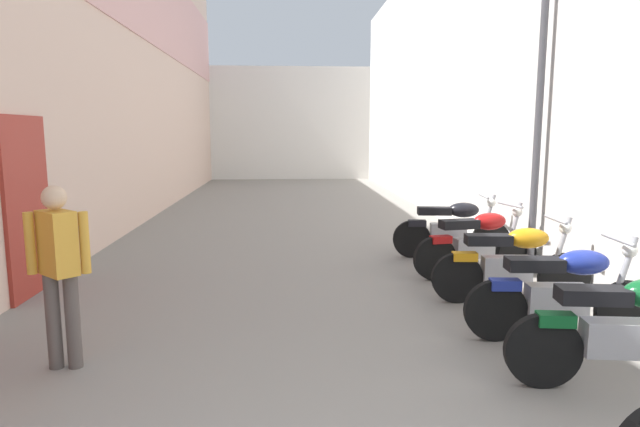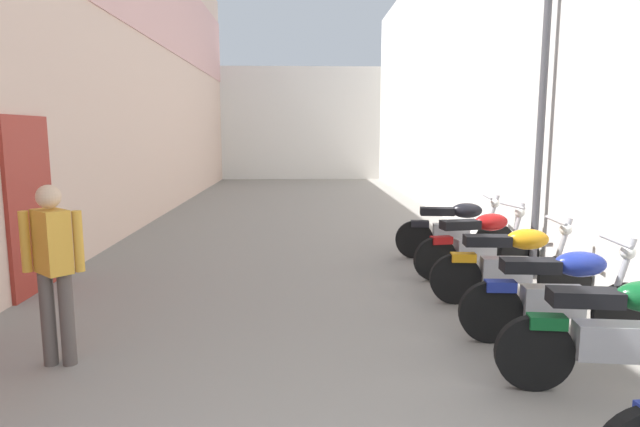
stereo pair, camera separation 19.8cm
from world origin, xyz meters
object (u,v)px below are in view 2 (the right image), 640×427
at_px(motorcycle_fifth, 479,243).
at_px(street_lamp, 539,60).
at_px(motorcycle_fourth, 511,263).
at_px(motorcycle_sixth, 455,228).
at_px(pedestrian_mid_alley, 53,262).
at_px(motorcycle_third, 560,293).
at_px(motorcycle_second, 622,331).

xyz_separation_m(motorcycle_fifth, street_lamp, (0.71, 0.06, 2.44)).
xyz_separation_m(motorcycle_fourth, motorcycle_sixth, (-0.00, 2.31, 0.00)).
relative_size(motorcycle_sixth, pedestrian_mid_alley, 1.18).
distance_m(motorcycle_third, pedestrian_mid_alley, 4.56).
height_order(pedestrian_mid_alley, street_lamp, street_lamp).
xyz_separation_m(motorcycle_fourth, pedestrian_mid_alley, (-4.53, -1.50, 0.42)).
xyz_separation_m(motorcycle_third, motorcycle_sixth, (-0.00, 3.49, 0.00)).
height_order(motorcycle_fifth, street_lamp, street_lamp).
distance_m(motorcycle_second, motorcycle_fifth, 3.34).
xyz_separation_m(motorcycle_sixth, pedestrian_mid_alley, (-4.53, -3.81, 0.42)).
height_order(motorcycle_sixth, pedestrian_mid_alley, pedestrian_mid_alley).
relative_size(motorcycle_second, motorcycle_third, 1.00).
xyz_separation_m(motorcycle_third, motorcycle_fourth, (0.00, 1.18, 0.00)).
xyz_separation_m(motorcycle_sixth, street_lamp, (0.71, -1.10, 2.44)).
bearing_deg(motorcycle_sixth, motorcycle_fifth, -90.00).
distance_m(motorcycle_fifth, street_lamp, 2.54).
distance_m(motorcycle_second, motorcycle_sixth, 4.49).
xyz_separation_m(motorcycle_second, motorcycle_sixth, (0.00, 4.49, 0.00)).
relative_size(motorcycle_third, street_lamp, 0.36).
height_order(motorcycle_third, motorcycle_fourth, same).
bearing_deg(motorcycle_fourth, pedestrian_mid_alley, -161.74).
bearing_deg(motorcycle_second, motorcycle_sixth, 90.00).
relative_size(motorcycle_third, pedestrian_mid_alley, 1.18).
height_order(motorcycle_fifth, pedestrian_mid_alley, pedestrian_mid_alley).
relative_size(motorcycle_fourth, motorcycle_fifth, 1.01).
bearing_deg(motorcycle_sixth, motorcycle_third, -90.00).
xyz_separation_m(motorcycle_fourth, street_lamp, (0.71, 1.21, 2.44)).
bearing_deg(motorcycle_second, pedestrian_mid_alley, 171.38).
relative_size(motorcycle_second, pedestrian_mid_alley, 1.17).
distance_m(motorcycle_second, motorcycle_fourth, 2.18).
height_order(motorcycle_second, motorcycle_sixth, same).
bearing_deg(motorcycle_fourth, motorcycle_sixth, 90.00).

